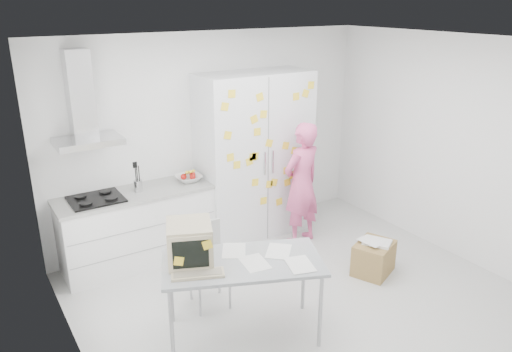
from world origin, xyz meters
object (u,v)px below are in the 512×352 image
cardboard_box (374,258)px  chair (207,259)px  person (301,184)px  desk (209,252)px

cardboard_box → chair: bearing=165.0°
cardboard_box → person: bearing=102.2°
person → desk: person is taller
person → chair: bearing=9.5°
desk → chair: (0.22, 0.52, -0.39)m
cardboard_box → desk: bearing=-179.8°
person → cardboard_box: 1.30m
desk → chair: 0.69m
person → desk: 2.21m
person → cardboard_box: person is taller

